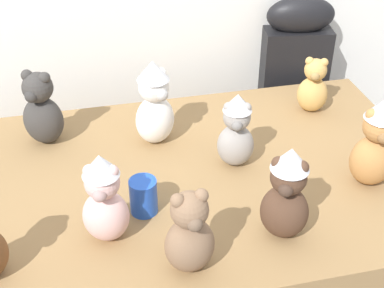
{
  "coord_description": "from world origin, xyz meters",
  "views": [
    {
      "loc": [
        -0.3,
        -1.07,
        1.81
      ],
      "look_at": [
        0.0,
        0.25,
        0.87
      ],
      "focal_mm": 50.49,
      "sensor_mm": 36.0,
      "label": 1
    }
  ],
  "objects_px": {
    "teddy_bear_honey": "(313,87)",
    "party_cup_blue": "(143,196)",
    "teddy_bear_cocoa": "(286,195)",
    "teddy_bear_mocha": "(190,234)",
    "teddy_bear_snow": "(154,104)",
    "teddy_bear_ash": "(236,131)",
    "instrument_case": "(289,111)",
    "teddy_bear_blush": "(104,199)",
    "teddy_bear_charcoal": "(42,110)",
    "display_table": "(192,258)",
    "teddy_bear_caramel": "(376,144)"
  },
  "relations": [
    {
      "from": "teddy_bear_blush",
      "to": "teddy_bear_cocoa",
      "type": "distance_m",
      "value": 0.48
    },
    {
      "from": "display_table",
      "to": "teddy_bear_charcoal",
      "type": "bearing_deg",
      "value": 146.4
    },
    {
      "from": "teddy_bear_blush",
      "to": "teddy_bear_charcoal",
      "type": "distance_m",
      "value": 0.54
    },
    {
      "from": "instrument_case",
      "to": "teddy_bear_snow",
      "type": "relative_size",
      "value": 3.52
    },
    {
      "from": "instrument_case",
      "to": "teddy_bear_blush",
      "type": "relative_size",
      "value": 3.86
    },
    {
      "from": "instrument_case",
      "to": "teddy_bear_cocoa",
      "type": "xyz_separation_m",
      "value": [
        -0.41,
        -0.93,
        0.35
      ]
    },
    {
      "from": "instrument_case",
      "to": "teddy_bear_charcoal",
      "type": "bearing_deg",
      "value": -154.16
    },
    {
      "from": "teddy_bear_blush",
      "to": "teddy_bear_charcoal",
      "type": "relative_size",
      "value": 1.03
    },
    {
      "from": "display_table",
      "to": "instrument_case",
      "type": "xyz_separation_m",
      "value": [
        0.59,
        0.62,
        0.17
      ]
    },
    {
      "from": "instrument_case",
      "to": "teddy_bear_mocha",
      "type": "relative_size",
      "value": 4.28
    },
    {
      "from": "teddy_bear_cocoa",
      "to": "teddy_bear_caramel",
      "type": "bearing_deg",
      "value": 54.33
    },
    {
      "from": "teddy_bear_charcoal",
      "to": "instrument_case",
      "type": "bearing_deg",
      "value": 45.77
    },
    {
      "from": "teddy_bear_snow",
      "to": "teddy_bear_cocoa",
      "type": "relative_size",
      "value": 1.05
    },
    {
      "from": "teddy_bear_cocoa",
      "to": "party_cup_blue",
      "type": "bearing_deg",
      "value": -176.74
    },
    {
      "from": "teddy_bear_honey",
      "to": "teddy_bear_mocha",
      "type": "relative_size",
      "value": 0.87
    },
    {
      "from": "teddy_bear_blush",
      "to": "teddy_bear_cocoa",
      "type": "bearing_deg",
      "value": 3.21
    },
    {
      "from": "teddy_bear_charcoal",
      "to": "teddy_bear_blush",
      "type": "bearing_deg",
      "value": -44.03
    },
    {
      "from": "teddy_bear_honey",
      "to": "teddy_bear_cocoa",
      "type": "bearing_deg",
      "value": -94.44
    },
    {
      "from": "teddy_bear_ash",
      "to": "teddy_bear_honey",
      "type": "bearing_deg",
      "value": 50.57
    },
    {
      "from": "teddy_bear_snow",
      "to": "teddy_bear_caramel",
      "type": "bearing_deg",
      "value": -59.71
    },
    {
      "from": "teddy_bear_mocha",
      "to": "teddy_bear_honey",
      "type": "bearing_deg",
      "value": 42.43
    },
    {
      "from": "display_table",
      "to": "teddy_bear_blush",
      "type": "distance_m",
      "value": 0.63
    },
    {
      "from": "teddy_bear_cocoa",
      "to": "teddy_bear_blush",
      "type": "bearing_deg",
      "value": -161.48
    },
    {
      "from": "teddy_bear_caramel",
      "to": "teddy_bear_ash",
      "type": "xyz_separation_m",
      "value": [
        -0.38,
        0.18,
        -0.02
      ]
    },
    {
      "from": "teddy_bear_snow",
      "to": "teddy_bear_caramel",
      "type": "xyz_separation_m",
      "value": [
        0.61,
        -0.37,
        -0.0
      ]
    },
    {
      "from": "teddy_bear_blush",
      "to": "teddy_bear_charcoal",
      "type": "bearing_deg",
      "value": 121.93
    },
    {
      "from": "instrument_case",
      "to": "teddy_bear_blush",
      "type": "height_order",
      "value": "instrument_case"
    },
    {
      "from": "teddy_bear_snow",
      "to": "teddy_bear_blush",
      "type": "xyz_separation_m",
      "value": [
        -0.21,
        -0.44,
        -0.01
      ]
    },
    {
      "from": "teddy_bear_honey",
      "to": "teddy_bear_charcoal",
      "type": "bearing_deg",
      "value": -155.53
    },
    {
      "from": "teddy_bear_caramel",
      "to": "teddy_bear_charcoal",
      "type": "distance_m",
      "value": 1.07
    },
    {
      "from": "teddy_bear_charcoal",
      "to": "party_cup_blue",
      "type": "xyz_separation_m",
      "value": [
        0.27,
        -0.43,
        -0.07
      ]
    },
    {
      "from": "teddy_bear_honey",
      "to": "teddy_bear_ash",
      "type": "xyz_separation_m",
      "value": [
        -0.37,
        -0.26,
        0.03
      ]
    },
    {
      "from": "teddy_bear_charcoal",
      "to": "teddy_bear_ash",
      "type": "xyz_separation_m",
      "value": [
        0.6,
        -0.27,
        0.0
      ]
    },
    {
      "from": "teddy_bear_blush",
      "to": "teddy_bear_honey",
      "type": "bearing_deg",
      "value": 46.54
    },
    {
      "from": "teddy_bear_honey",
      "to": "teddy_bear_cocoa",
      "type": "relative_size",
      "value": 0.75
    },
    {
      "from": "teddy_bear_snow",
      "to": "teddy_bear_blush",
      "type": "distance_m",
      "value": 0.48
    },
    {
      "from": "teddy_bear_honey",
      "to": "party_cup_blue",
      "type": "bearing_deg",
      "value": -123.75
    },
    {
      "from": "teddy_bear_mocha",
      "to": "teddy_bear_charcoal",
      "type": "xyz_separation_m",
      "value": [
        -0.36,
        0.67,
        0.01
      ]
    },
    {
      "from": "teddy_bear_snow",
      "to": "party_cup_blue",
      "type": "relative_size",
      "value": 2.77
    },
    {
      "from": "instrument_case",
      "to": "teddy_bear_snow",
      "type": "height_order",
      "value": "instrument_case"
    },
    {
      "from": "teddy_bear_mocha",
      "to": "teddy_bear_blush",
      "type": "relative_size",
      "value": 0.9
    },
    {
      "from": "teddy_bear_blush",
      "to": "party_cup_blue",
      "type": "distance_m",
      "value": 0.16
    },
    {
      "from": "party_cup_blue",
      "to": "teddy_bear_caramel",
      "type": "bearing_deg",
      "value": -1.77
    },
    {
      "from": "instrument_case",
      "to": "teddy_bear_cocoa",
      "type": "relative_size",
      "value": 3.71
    },
    {
      "from": "instrument_case",
      "to": "teddy_bear_mocha",
      "type": "bearing_deg",
      "value": -115.86
    },
    {
      "from": "teddy_bear_honey",
      "to": "teddy_bear_charcoal",
      "type": "relative_size",
      "value": 0.81
    },
    {
      "from": "party_cup_blue",
      "to": "teddy_bear_cocoa",
      "type": "bearing_deg",
      "value": -26.51
    },
    {
      "from": "instrument_case",
      "to": "teddy_bear_blush",
      "type": "distance_m",
      "value": 1.26
    },
    {
      "from": "display_table",
      "to": "instrument_case",
      "type": "distance_m",
      "value": 0.87
    },
    {
      "from": "display_table",
      "to": "teddy_bear_caramel",
      "type": "distance_m",
      "value": 0.76
    }
  ]
}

